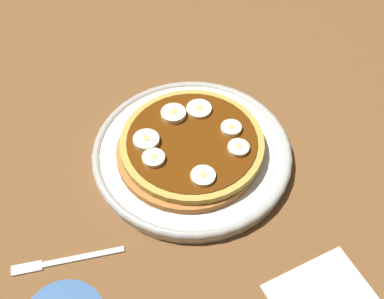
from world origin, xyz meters
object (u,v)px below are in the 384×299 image
object	(u,v)px
pancake_stack	(191,146)
banana_slice_4	(203,176)
banana_slice_3	(231,128)
banana_slice_5	(154,159)
plate	(192,153)
banana_slice_2	(146,140)
banana_slice_0	(173,114)
banana_slice_6	(238,148)
fork	(61,261)
banana_slice_1	(199,109)

from	to	relation	value
pancake_stack	banana_slice_4	world-z (taller)	banana_slice_4
banana_slice_3	banana_slice_5	bearing A→B (deg)	-67.12
banana_slice_4	banana_slice_5	xyz separation A→B (cm)	(-3.12, -5.93, 0.06)
plate	banana_slice_5	distance (cm)	6.53
banana_slice_2	banana_slice_3	xyz separation A→B (cm)	(-1.27, 11.11, -0.07)
banana_slice_0	banana_slice_3	world-z (taller)	banana_slice_0
banana_slice_6	fork	size ratio (longest dim) A/B	0.21
banana_slice_1	fork	bearing A→B (deg)	-41.90
banana_slice_0	fork	world-z (taller)	banana_slice_0
banana_slice_1	fork	distance (cm)	26.46
pancake_stack	banana_slice_2	size ratio (longest dim) A/B	5.77
pancake_stack	banana_slice_5	size ratio (longest dim) A/B	6.77
pancake_stack	banana_slice_4	size ratio (longest dim) A/B	6.37
banana_slice_0	banana_slice_4	bearing A→B (deg)	16.47
plate	banana_slice_4	xyz separation A→B (cm)	(6.06, 0.92, 2.92)
banana_slice_3	banana_slice_6	size ratio (longest dim) A/B	0.98
banana_slice_1	banana_slice_4	bearing A→B (deg)	-1.98
banana_slice_4	banana_slice_1	bearing A→B (deg)	178.02
banana_slice_4	fork	size ratio (longest dim) A/B	0.24
banana_slice_0	banana_slice_6	xyz separation A→B (cm)	(6.43, 7.95, -0.09)
banana_slice_2	banana_slice_5	xyz separation A→B (cm)	(3.06, 0.87, -0.07)
banana_slice_3	banana_slice_1	bearing A→B (deg)	-134.18
banana_slice_5	fork	size ratio (longest dim) A/B	0.22
banana_slice_2	banana_slice_3	bearing A→B (deg)	96.50
plate	banana_slice_2	size ratio (longest dim) A/B	7.79
banana_slice_0	banana_slice_2	xyz separation A→B (cm)	(4.32, -3.69, 0.01)
banana_slice_3	banana_slice_4	size ratio (longest dim) A/B	0.89
banana_slice_5	fork	world-z (taller)	banana_slice_5
banana_slice_4	banana_slice_0	bearing A→B (deg)	-163.53
banana_slice_1	banana_slice_6	xyz separation A→B (cm)	(7.19, 4.45, 0.04)
plate	pancake_stack	size ratio (longest dim) A/B	1.35
banana_slice_2	banana_slice_5	bearing A→B (deg)	15.85
banana_slice_1	banana_slice_6	distance (cm)	8.46
pancake_stack	fork	size ratio (longest dim) A/B	1.51
banana_slice_2	fork	world-z (taller)	banana_slice_2
banana_slice_0	banana_slice_1	xyz separation A→B (cm)	(-0.76, 3.49, -0.13)
banana_slice_1	banana_slice_5	distance (cm)	10.31
banana_slice_4	banana_slice_5	world-z (taller)	banana_slice_5
banana_slice_5	fork	bearing A→B (deg)	-44.52
banana_slice_0	fork	size ratio (longest dim) A/B	0.26
banana_slice_1	banana_slice_5	bearing A→B (deg)	-37.83
banana_slice_1	banana_slice_6	bearing A→B (deg)	31.79
banana_slice_0	fork	xyz separation A→B (cm)	(18.74, -14.00, -3.85)
banana_slice_6	banana_slice_2	bearing A→B (deg)	-100.25
plate	banana_slice_3	xyz separation A→B (cm)	(-1.39, 5.24, 2.98)
plate	banana_slice_4	size ratio (longest dim) A/B	8.61
banana_slice_1	banana_slice_2	xyz separation A→B (cm)	(5.08, -7.19, 0.14)
banana_slice_3	banana_slice_4	xyz separation A→B (cm)	(7.45, -4.32, -0.06)
banana_slice_0	banana_slice_1	distance (cm)	3.58
banana_slice_4	banana_slice_3	bearing A→B (deg)	149.91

